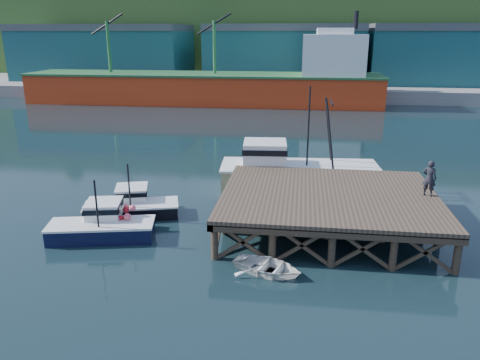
% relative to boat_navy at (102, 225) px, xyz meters
% --- Properties ---
extents(ground, '(300.00, 300.00, 0.00)m').
position_rel_boat_navy_xyz_m(ground, '(6.79, 2.93, -0.71)').
color(ground, black).
rests_on(ground, ground).
extents(wharf, '(12.00, 10.00, 2.62)m').
position_rel_boat_navy_xyz_m(wharf, '(12.29, 2.74, 1.23)').
color(wharf, brown).
rests_on(wharf, ground).
extents(far_quay, '(160.00, 40.00, 2.00)m').
position_rel_boat_navy_xyz_m(far_quay, '(6.79, 72.93, 0.29)').
color(far_quay, gray).
rests_on(far_quay, ground).
extents(warehouse_left, '(32.00, 16.00, 9.00)m').
position_rel_boat_navy_xyz_m(warehouse_left, '(-28.21, 67.93, 5.79)').
color(warehouse_left, '#1A5258').
rests_on(warehouse_left, far_quay).
extents(warehouse_mid, '(28.00, 16.00, 9.00)m').
position_rel_boat_navy_xyz_m(warehouse_mid, '(6.79, 67.93, 5.79)').
color(warehouse_mid, '#1A5258').
rests_on(warehouse_mid, far_quay).
extents(warehouse_right, '(30.00, 16.00, 9.00)m').
position_rel_boat_navy_xyz_m(warehouse_right, '(36.79, 67.93, 5.79)').
color(warehouse_right, '#1A5258').
rests_on(warehouse_right, far_quay).
extents(cargo_ship, '(55.50, 10.00, 13.75)m').
position_rel_boat_navy_xyz_m(cargo_ship, '(-1.67, 50.93, 2.60)').
color(cargo_ship, red).
rests_on(cargo_ship, ground).
extents(hillside, '(220.00, 50.00, 22.00)m').
position_rel_boat_navy_xyz_m(hillside, '(6.79, 102.93, 10.29)').
color(hillside, '#2D511E').
rests_on(hillside, ground).
extents(boat_navy, '(5.95, 3.69, 3.53)m').
position_rel_boat_navy_xyz_m(boat_navy, '(0.00, 0.00, 0.00)').
color(boat_navy, black).
rests_on(boat_navy, ground).
extents(boat_black, '(5.99, 4.97, 3.49)m').
position_rel_boat_navy_xyz_m(boat_black, '(0.46, 3.32, -0.07)').
color(boat_black, black).
rests_on(boat_black, ground).
extents(trawler, '(11.26, 4.73, 7.36)m').
position_rel_boat_navy_xyz_m(trawler, '(10.34, 9.43, 0.81)').
color(trawler, '#C8C081').
rests_on(trawler, ground).
extents(dinghy, '(3.95, 3.39, 0.69)m').
position_rel_boat_navy_xyz_m(dinghy, '(9.31, -2.87, -0.37)').
color(dinghy, white).
rests_on(dinghy, ground).
extents(dockworker, '(0.86, 0.73, 2.01)m').
position_rel_boat_navy_xyz_m(dockworker, '(17.69, 3.22, 2.42)').
color(dockworker, black).
rests_on(dockworker, wharf).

